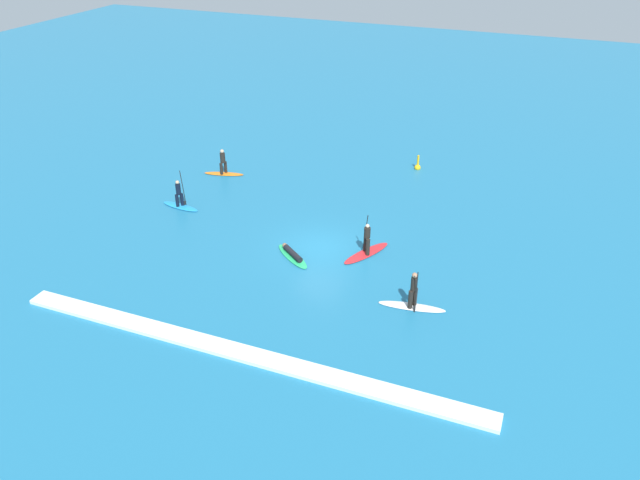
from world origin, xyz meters
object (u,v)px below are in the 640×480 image
object	(u,v)px
surfer_on_blue_board	(180,201)
marker_buoy	(418,167)
surfer_on_green_board	(292,255)
surfer_on_orange_board	(223,167)
surfer_on_red_board	(367,247)
surfer_on_white_board	(413,298)

from	to	relation	value
surfer_on_blue_board	marker_buoy	xyz separation A→B (m)	(11.85, 10.84, -0.23)
surfer_on_green_board	surfer_on_orange_board	xyz separation A→B (m)	(-8.50, 7.95, 0.38)
surfer_on_red_board	surfer_on_green_board	world-z (taller)	surfer_on_red_board
marker_buoy	surfer_on_green_board	bearing A→B (deg)	-103.68
surfer_on_green_board	surfer_on_white_board	xyz separation A→B (m)	(6.87, -2.03, 0.36)
surfer_on_green_board	surfer_on_blue_board	bearing A→B (deg)	20.01
surfer_on_orange_board	surfer_on_blue_board	bearing A→B (deg)	-104.74
surfer_on_orange_board	marker_buoy	distance (m)	13.09
surfer_on_red_board	surfer_on_green_board	bearing A→B (deg)	142.43
surfer_on_green_board	surfer_on_orange_board	distance (m)	11.65
surfer_on_blue_board	surfer_on_green_board	world-z (taller)	surfer_on_blue_board
surfer_on_green_board	marker_buoy	bearing A→B (deg)	-65.89
surfer_on_blue_board	surfer_on_white_board	world-z (taller)	surfer_on_blue_board
surfer_on_blue_board	surfer_on_green_board	distance (m)	8.97
surfer_on_red_board	surfer_on_blue_board	xyz separation A→B (m)	(-12.02, 1.04, 0.01)
surfer_on_orange_board	marker_buoy	xyz separation A→B (m)	(11.81, 5.63, -0.34)
surfer_on_white_board	marker_buoy	world-z (taller)	surfer_on_white_board
surfer_on_orange_board	surfer_on_white_board	bearing A→B (deg)	-47.32
surfer_on_red_board	surfer_on_blue_board	world-z (taller)	surfer_on_blue_board
surfer_on_white_board	marker_buoy	bearing A→B (deg)	94.57
surfer_on_red_board	surfer_on_orange_board	world-z (taller)	surfer_on_red_board
surfer_on_blue_board	surfer_on_green_board	bearing A→B (deg)	-10.42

